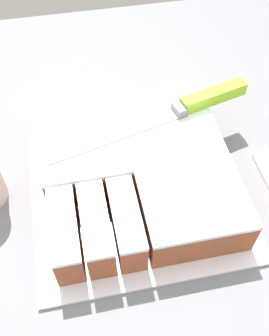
{
  "coord_description": "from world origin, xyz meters",
  "views": [
    {
      "loc": [
        -0.05,
        -0.34,
        1.47
      ],
      "look_at": [
        0.03,
        0.03,
        0.99
      ],
      "focal_mm": 42.0,
      "sensor_mm": 36.0,
      "label": 1
    }
  ],
  "objects": [
    {
      "name": "countertop",
      "position": [
        0.0,
        0.0,
        0.48
      ],
      "size": [
        1.4,
        1.1,
        0.96
      ],
      "color": "slate",
      "rests_on": "ground_plane"
    },
    {
      "name": "knife",
      "position": [
        0.13,
        0.1,
        1.03
      ],
      "size": [
        0.34,
        0.11,
        0.02
      ],
      "rotation": [
        0.0,
        0.0,
        3.39
      ],
      "color": "silver",
      "rests_on": "cake"
    },
    {
      "name": "cake_board",
      "position": [
        0.03,
        0.03,
        0.96
      ],
      "size": [
        0.33,
        0.35,
        0.01
      ],
      "color": "silver",
      "rests_on": "countertop"
    },
    {
      "name": "cake",
      "position": [
        0.03,
        0.03,
        0.99
      ],
      "size": [
        0.28,
        0.3,
        0.06
      ],
      "color": "#994C2D",
      "rests_on": "cake_board"
    }
  ]
}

